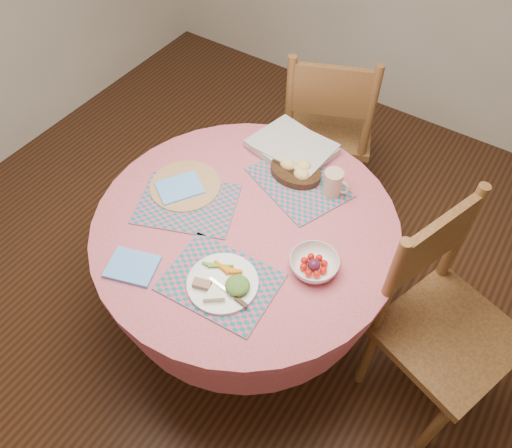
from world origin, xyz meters
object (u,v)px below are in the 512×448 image
Objects in this scene: chair_back at (327,126)px; dining_table at (246,252)px; dinner_plate at (223,284)px; latte_mug at (333,183)px; fruit_bowl at (314,265)px; wicker_trivet at (185,186)px; bread_bowl at (296,170)px; chair_right at (440,319)px.

dining_table is at bearing 73.81° from chair_back.
chair_back is 3.97× the size of dinner_plate.
dining_table is at bearing 109.20° from dinner_plate.
latte_mug is 0.55× the size of fruit_bowl.
latte_mug is (0.54, 0.31, 0.06)m from wicker_trivet.
latte_mug is at bearing 80.12° from dinner_plate.
dining_table is 10.60× the size of latte_mug.
fruit_bowl is at bearing -51.57° from bread_bowl.
wicker_trivet is (-0.21, -0.92, 0.22)m from chair_back.
latte_mug is at bearing 92.71° from chair_right.
dinner_plate is at bearing 76.81° from chair_back.
wicker_trivet is at bearing -138.50° from bread_bowl.
dinner_plate is at bearing 141.39° from chair_right.
bread_bowl is at bearing 84.95° from dining_table.
dining_table is 4.13× the size of wicker_trivet.
fruit_bowl is at bearing -71.81° from latte_mug.
dining_table is at bearing -4.30° from wicker_trivet.
dining_table is 0.41m from bread_bowl.
latte_mug is (0.18, -0.01, 0.03)m from bread_bowl.
dinner_plate and fruit_bowl have the same top height.
chair_right is at bearing 116.52° from chair_back.
latte_mug is at bearing -2.24° from bread_bowl.
chair_back is (-0.11, 0.95, -0.02)m from dining_table.
chair_right reaches higher than wicker_trivet.
chair_right reaches higher than dining_table.
wicker_trivet is 2.56× the size of latte_mug.
chair_back is at bearing 99.91° from dinner_plate.
chair_right is 4.03× the size of dinner_plate.
dinner_plate reaches higher than dining_table.
chair_right reaches higher than dinner_plate.
latte_mug reaches higher than wicker_trivet.
chair_right reaches higher than fruit_bowl.
wicker_trivet is 1.30× the size of bread_bowl.
chair_right reaches higher than bread_bowl.
wicker_trivet is at bearing 143.65° from dinner_plate.
latte_mug is at bearing 94.91° from chair_back.
dining_table is 5.88× the size of fruit_bowl.
fruit_bowl reaches higher than dining_table.
fruit_bowl is (-0.48, -0.20, 0.23)m from chair_right.
fruit_bowl is at bearing -5.71° from wicker_trivet.
chair_right is 1.02× the size of chair_back.
dinner_plate is 1.23× the size of fruit_bowl.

